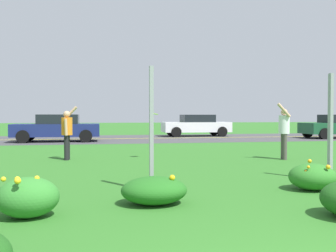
# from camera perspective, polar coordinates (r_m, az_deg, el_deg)

# --- Properties ---
(ground_plane) EXTENTS (120.00, 120.00, 0.00)m
(ground_plane) POSITION_cam_1_polar(r_m,az_deg,el_deg) (12.44, -1.38, -4.85)
(ground_plane) COLOR #2D6B23
(highway_strip) EXTENTS (120.00, 8.32, 0.01)m
(highway_strip) POSITION_cam_1_polar(r_m,az_deg,el_deg) (22.74, -5.61, -1.91)
(highway_strip) COLOR #424244
(highway_strip) RESTS_ON ground
(highway_center_stripe) EXTENTS (120.00, 0.16, 0.00)m
(highway_center_stripe) POSITION_cam_1_polar(r_m,az_deg,el_deg) (22.74, -5.61, -1.90)
(highway_center_stripe) COLOR yellow
(highway_center_stripe) RESTS_ON ground
(daylily_clump_front_center) EXTENTS (0.89, 0.79, 0.55)m
(daylily_clump_front_center) POSITION_cam_1_polar(r_m,az_deg,el_deg) (7.59, 21.11, -7.21)
(daylily_clump_front_center) COLOR #2D7526
(daylily_clump_front_center) RESTS_ON ground
(daylily_clump_mid_right) EXTENTS (0.84, 0.73, 0.61)m
(daylily_clump_mid_right) POSITION_cam_1_polar(r_m,az_deg,el_deg) (5.57, -20.53, -10.11)
(daylily_clump_mid_right) COLOR #337F2D
(daylily_clump_mid_right) RESTS_ON ground
(daylily_clump_mid_left) EXTENTS (1.05, 0.86, 0.48)m
(daylily_clump_mid_left) POSITION_cam_1_polar(r_m,az_deg,el_deg) (6.00, -2.12, -9.75)
(daylily_clump_mid_left) COLOR #23661E
(daylily_clump_mid_left) RESTS_ON ground
(sign_post_near_path) EXTENTS (0.07, 0.10, 2.30)m
(sign_post_near_path) POSITION_cam_1_polar(r_m,az_deg,el_deg) (6.87, -2.54, -0.46)
(sign_post_near_path) COLOR #93969B
(sign_post_near_path) RESTS_ON ground
(sign_post_by_roadside) EXTENTS (0.07, 0.10, 2.29)m
(sign_post_by_roadside) POSITION_cam_1_polar(r_m,az_deg,el_deg) (8.69, 23.47, -0.19)
(sign_post_by_roadside) COLOR #93969B
(sign_post_by_roadside) RESTS_ON ground
(person_thrower_orange_shirt) EXTENTS (0.50, 0.51, 1.70)m
(person_thrower_orange_shirt) POSITION_cam_1_polar(r_m,az_deg,el_deg) (12.19, -15.11, -0.67)
(person_thrower_orange_shirt) COLOR orange
(person_thrower_orange_shirt) RESTS_ON ground
(person_catcher_white_shirt) EXTENTS (0.50, 0.51, 1.80)m
(person_catcher_white_shirt) POSITION_cam_1_polar(r_m,az_deg,el_deg) (12.44, 17.22, -0.45)
(person_catcher_white_shirt) COLOR silver
(person_catcher_white_shirt) RESTS_ON ground
(frisbee_lime) EXTENTS (0.27, 0.27, 0.09)m
(frisbee_lime) POSITION_cam_1_polar(r_m,az_deg,el_deg) (12.04, -2.15, 1.89)
(frisbee_lime) COLOR #8CD133
(car_white_center_left) EXTENTS (4.50, 2.00, 1.45)m
(car_white_center_left) POSITION_cam_1_polar(r_m,az_deg,el_deg) (25.35, 4.32, 0.12)
(car_white_center_left) COLOR silver
(car_white_center_left) RESTS_ON ground
(car_navy_center_right) EXTENTS (4.50, 2.00, 1.45)m
(car_navy_center_right) POSITION_cam_1_polar(r_m,az_deg,el_deg) (20.85, -16.53, -0.26)
(car_navy_center_right) COLOR navy
(car_navy_center_right) RESTS_ON ground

